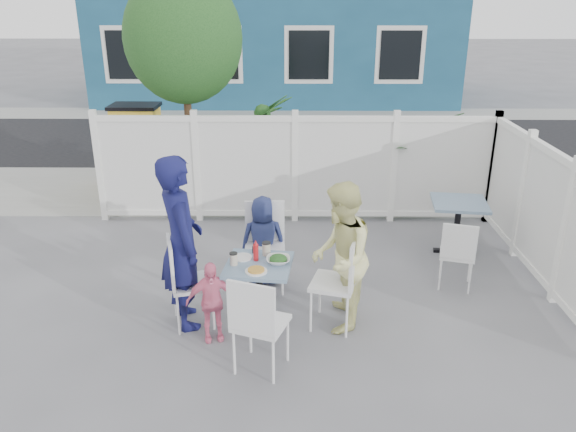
{
  "coord_description": "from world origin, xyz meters",
  "views": [
    {
      "loc": [
        0.08,
        -5.55,
        3.21
      ],
      "look_at": [
        0.02,
        -0.08,
        1.05
      ],
      "focal_mm": 35.0,
      "sensor_mm": 36.0,
      "label": 1
    }
  ],
  "objects_px": {
    "chair_left": "(184,276)",
    "boy": "(263,241)",
    "woman": "(340,258)",
    "main_table": "(259,277)",
    "spare_table": "(458,213)",
    "toddler": "(211,301)",
    "man": "(181,243)",
    "chair_back": "(265,239)",
    "utility_cabinet": "(138,148)",
    "chair_near": "(257,319)",
    "chair_right": "(342,276)"
  },
  "relations": [
    {
      "from": "chair_left",
      "to": "boy",
      "type": "relative_size",
      "value": 0.89
    },
    {
      "from": "woman",
      "to": "main_table",
      "type": "bearing_deg",
      "value": -84.4
    },
    {
      "from": "spare_table",
      "to": "toddler",
      "type": "relative_size",
      "value": 0.91
    },
    {
      "from": "man",
      "to": "woman",
      "type": "relative_size",
      "value": 1.17
    },
    {
      "from": "chair_back",
      "to": "boy",
      "type": "bearing_deg",
      "value": -68.14
    },
    {
      "from": "spare_table",
      "to": "toddler",
      "type": "xyz_separation_m",
      "value": [
        -2.95,
        -2.03,
        -0.14
      ]
    },
    {
      "from": "utility_cabinet",
      "to": "chair_left",
      "type": "height_order",
      "value": "utility_cabinet"
    },
    {
      "from": "utility_cabinet",
      "to": "man",
      "type": "relative_size",
      "value": 0.78
    },
    {
      "from": "main_table",
      "to": "chair_near",
      "type": "height_order",
      "value": "chair_near"
    },
    {
      "from": "toddler",
      "to": "main_table",
      "type": "bearing_deg",
      "value": 19.66
    },
    {
      "from": "utility_cabinet",
      "to": "main_table",
      "type": "xyz_separation_m",
      "value": [
        2.38,
        -4.48,
        -0.17
      ]
    },
    {
      "from": "spare_table",
      "to": "toddler",
      "type": "height_order",
      "value": "toddler"
    },
    {
      "from": "utility_cabinet",
      "to": "chair_near",
      "type": "relative_size",
      "value": 1.45
    },
    {
      "from": "main_table",
      "to": "woman",
      "type": "height_order",
      "value": "woman"
    },
    {
      "from": "chair_near",
      "to": "woman",
      "type": "relative_size",
      "value": 0.63
    },
    {
      "from": "woman",
      "to": "chair_back",
      "type": "bearing_deg",
      "value": -130.24
    },
    {
      "from": "utility_cabinet",
      "to": "chair_near",
      "type": "bearing_deg",
      "value": -64.74
    },
    {
      "from": "chair_back",
      "to": "chair_near",
      "type": "height_order",
      "value": "chair_back"
    },
    {
      "from": "chair_left",
      "to": "chair_near",
      "type": "height_order",
      "value": "chair_near"
    },
    {
      "from": "utility_cabinet",
      "to": "chair_back",
      "type": "xyz_separation_m",
      "value": [
        2.4,
        -3.64,
        -0.12
      ]
    },
    {
      "from": "man",
      "to": "boy",
      "type": "bearing_deg",
      "value": -63.59
    },
    {
      "from": "main_table",
      "to": "chair_left",
      "type": "xyz_separation_m",
      "value": [
        -0.76,
        -0.03,
        0.02
      ]
    },
    {
      "from": "utility_cabinet",
      "to": "chair_back",
      "type": "relative_size",
      "value": 1.39
    },
    {
      "from": "main_table",
      "to": "spare_table",
      "type": "xyz_separation_m",
      "value": [
        2.49,
        1.74,
        0.03
      ]
    },
    {
      "from": "woman",
      "to": "spare_table",
      "type": "bearing_deg",
      "value": 143.66
    },
    {
      "from": "main_table",
      "to": "chair_back",
      "type": "height_order",
      "value": "chair_back"
    },
    {
      "from": "chair_left",
      "to": "chair_right",
      "type": "height_order",
      "value": "chair_right"
    },
    {
      "from": "chair_back",
      "to": "boy",
      "type": "distance_m",
      "value": 0.08
    },
    {
      "from": "spare_table",
      "to": "chair_right",
      "type": "relative_size",
      "value": 0.77
    },
    {
      "from": "chair_back",
      "to": "woman",
      "type": "xyz_separation_m",
      "value": [
        0.8,
        -0.87,
        0.19
      ]
    },
    {
      "from": "chair_back",
      "to": "man",
      "type": "bearing_deg",
      "value": 43.75
    },
    {
      "from": "chair_near",
      "to": "toddler",
      "type": "xyz_separation_m",
      "value": [
        -0.49,
        0.55,
        -0.15
      ]
    },
    {
      "from": "boy",
      "to": "toddler",
      "type": "relative_size",
      "value": 1.28
    },
    {
      "from": "spare_table",
      "to": "boy",
      "type": "height_order",
      "value": "boy"
    },
    {
      "from": "main_table",
      "to": "chair_left",
      "type": "height_order",
      "value": "chair_left"
    },
    {
      "from": "spare_table",
      "to": "chair_right",
      "type": "xyz_separation_m",
      "value": [
        -1.65,
        -1.79,
        0.02
      ]
    },
    {
      "from": "main_table",
      "to": "chair_right",
      "type": "relative_size",
      "value": 0.72
    },
    {
      "from": "main_table",
      "to": "chair_left",
      "type": "distance_m",
      "value": 0.76
    },
    {
      "from": "main_table",
      "to": "chair_right",
      "type": "height_order",
      "value": "chair_right"
    },
    {
      "from": "chair_left",
      "to": "chair_back",
      "type": "bearing_deg",
      "value": 122.07
    },
    {
      "from": "chair_right",
      "to": "boy",
      "type": "bearing_deg",
      "value": 57.6
    },
    {
      "from": "woman",
      "to": "boy",
      "type": "height_order",
      "value": "woman"
    },
    {
      "from": "utility_cabinet",
      "to": "woman",
      "type": "bearing_deg",
      "value": -53.78
    },
    {
      "from": "man",
      "to": "boy",
      "type": "relative_size",
      "value": 1.68
    },
    {
      "from": "utility_cabinet",
      "to": "main_table",
      "type": "bearing_deg",
      "value": -61.17
    },
    {
      "from": "main_table",
      "to": "man",
      "type": "xyz_separation_m",
      "value": [
        -0.77,
        0.03,
        0.37
      ]
    },
    {
      "from": "utility_cabinet",
      "to": "man",
      "type": "distance_m",
      "value": 4.74
    },
    {
      "from": "toddler",
      "to": "chair_left",
      "type": "bearing_deg",
      "value": 126.26
    },
    {
      "from": "main_table",
      "to": "man",
      "type": "distance_m",
      "value": 0.86
    },
    {
      "from": "chair_near",
      "to": "man",
      "type": "xyz_separation_m",
      "value": [
        -0.81,
        0.87,
        0.34
      ]
    }
  ]
}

